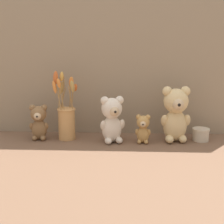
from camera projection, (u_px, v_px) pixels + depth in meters
name	position (u px, v px, depth m)	size (l,w,h in m)	color
ground_plane	(112.00, 142.00, 1.65)	(4.00, 4.00, 0.00)	brown
backdrop_wall	(113.00, 63.00, 1.73)	(1.33, 0.02, 0.73)	gray
teddy_bear_large	(176.00, 113.00, 1.63)	(0.14, 0.14, 0.27)	#DBBC84
teddy_bear_medium	(112.00, 119.00, 1.61)	(0.13, 0.11, 0.22)	beige
teddy_bear_small	(39.00, 121.00, 1.67)	(0.09, 0.09, 0.17)	olive
teddy_bear_tiny	(143.00, 128.00, 1.61)	(0.07, 0.07, 0.14)	tan
flower_vase	(66.00, 117.00, 1.67)	(0.12, 0.12, 0.34)	tan
decorative_tin_tall	(201.00, 134.00, 1.66)	(0.08, 0.08, 0.06)	beige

